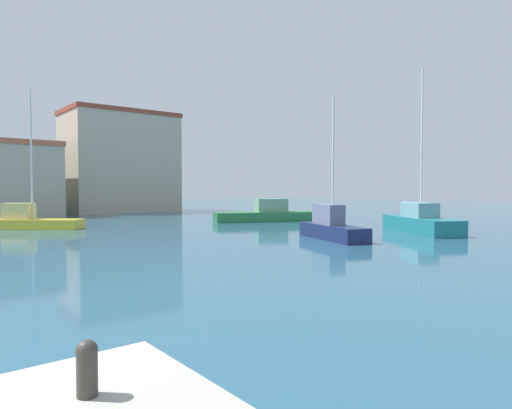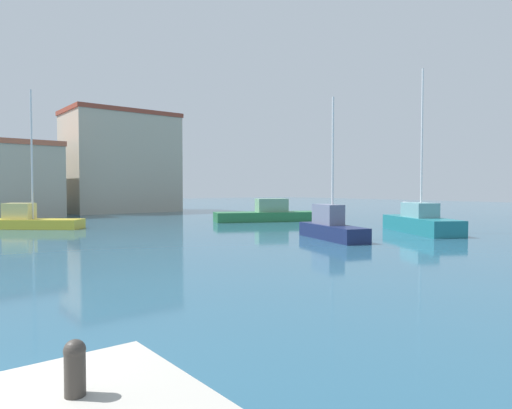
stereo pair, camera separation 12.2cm
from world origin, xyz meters
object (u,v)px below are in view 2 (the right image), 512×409
mooring_bollard (75,365)px  sailboat_yellow_distant_east (30,220)px  sailboat_teal_distant_north (421,222)px  motorboat_green_behind_lamppost (267,214)px  sailboat_navy_far_right (331,227)px

mooring_bollard → sailboat_yellow_distant_east: 31.60m
sailboat_teal_distant_north → sailboat_yellow_distant_east: (-19.05, 18.91, -0.11)m
motorboat_green_behind_lamppost → sailboat_teal_distant_north: bearing=-84.5°
mooring_bollard → sailboat_navy_far_right: size_ratio=0.06×
sailboat_teal_distant_north → motorboat_green_behind_lamppost: (-1.33, 13.79, -0.11)m
sailboat_teal_distant_north → sailboat_navy_far_right: size_ratio=1.32×
motorboat_green_behind_lamppost → sailboat_yellow_distant_east: (-17.72, 5.13, -0.00)m
mooring_bollard → sailboat_teal_distant_north: size_ratio=0.05×
sailboat_navy_far_right → motorboat_green_behind_lamppost: 13.93m
sailboat_navy_far_right → motorboat_green_behind_lamppost: (5.91, 12.61, -0.10)m
mooring_bollard → sailboat_teal_distant_north: bearing=25.5°
sailboat_navy_far_right → sailboat_yellow_distant_east: 21.32m
sailboat_yellow_distant_east → sailboat_teal_distant_north: bearing=-44.8°
sailboat_navy_far_right → motorboat_green_behind_lamppost: size_ratio=0.87×
sailboat_navy_far_right → mooring_bollard: bearing=-143.8°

